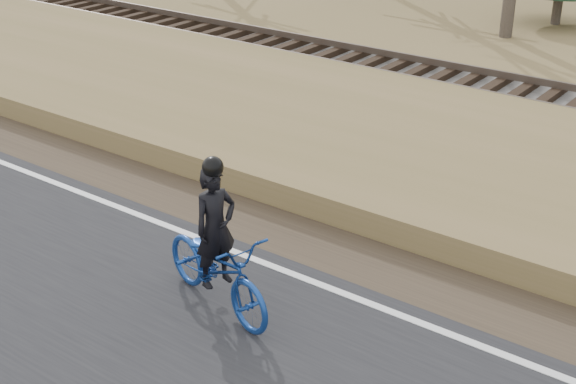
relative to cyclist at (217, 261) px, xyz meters
The scene contains 7 objects.
ground 1.49m from the cyclist, 48.84° to the left, with size 120.00×120.00×0.00m, color olive.
edge_line 1.60m from the cyclist, 54.01° to the left, with size 120.00×0.12×0.01m, color silver.
shoulder 2.45m from the cyclist, 68.53° to the left, with size 120.00×1.60×0.04m, color #473A2B.
embankment 5.28m from the cyclist, 80.60° to the left, with size 120.00×5.00×0.44m, color olive.
ballast 9.04m from the cyclist, 84.54° to the left, with size 120.00×3.00×0.45m, color slate.
railroad 9.02m from the cyclist, 84.54° to the left, with size 120.00×2.40×0.29m.
cyclist is the anchor object (origin of this frame).
Camera 1 is at (4.96, -7.37, 5.73)m, focal length 50.00 mm.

